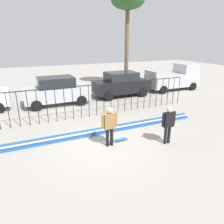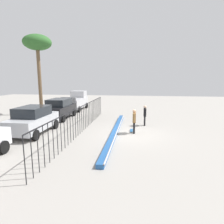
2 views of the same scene
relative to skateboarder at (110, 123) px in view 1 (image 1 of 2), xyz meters
name	(u,v)px [view 1 (image 1 of 2)]	position (x,y,z in m)	size (l,w,h in m)	color
ground_plane	(104,144)	(-0.15, 0.21, -1.03)	(60.00, 60.00, 0.00)	#9E9991
bowl_coping_ledge	(96,132)	(-0.15, 1.31, -0.91)	(11.00, 0.40, 0.27)	#235699
perimeter_fence	(81,98)	(-0.15, 3.73, 0.12)	(14.04, 0.04, 1.88)	black
skateboarder	(110,123)	(0.00, 0.00, 0.00)	(0.70, 0.26, 1.72)	black
skateboard	(119,140)	(0.53, 0.19, -0.97)	(0.80, 0.20, 0.07)	#26598C
camera_operator	(168,122)	(2.36, -0.81, -0.03)	(0.68, 0.25, 1.68)	black
parked_car_silver	(57,91)	(-0.95, 6.98, -0.06)	(4.30, 2.12, 1.90)	#B7BABF
parked_car_black	(121,84)	(4.10, 7.22, -0.06)	(4.30, 2.12, 1.90)	black
pickup_truck	(174,78)	(9.46, 7.35, 0.00)	(4.70, 2.12, 2.24)	#B7B7BC
palm_tree_tall	(128,3)	(6.04, 10.07, 6.15)	(2.86, 2.86, 8.22)	brown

